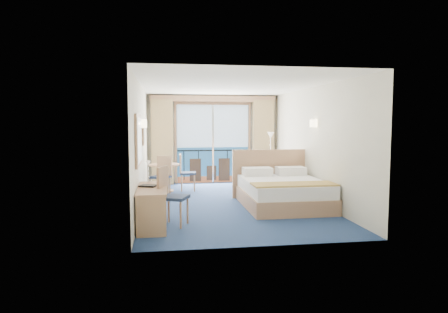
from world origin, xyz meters
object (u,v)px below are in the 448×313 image
(floor_lamp, at_px, (271,145))
(round_table, at_px, (165,171))
(desk_chair, at_px, (169,192))
(armchair, at_px, (276,177))
(bed, at_px, (282,191))
(desk, at_px, (152,210))
(nightstand, at_px, (289,182))
(table_chair_b, at_px, (162,173))
(table_chair_a, at_px, (185,170))

(floor_lamp, distance_m, round_table, 3.29)
(floor_lamp, relative_size, desk_chair, 1.47)
(armchair, height_order, round_table, round_table)
(bed, bearing_deg, desk, -148.63)
(desk, bearing_deg, nightstand, 42.61)
(bed, height_order, floor_lamp, floor_lamp)
(desk, bearing_deg, floor_lamp, 54.56)
(desk, distance_m, table_chair_b, 3.46)
(bed, xyz_separation_m, nightstand, (0.65, 1.48, -0.04))
(nightstand, bearing_deg, armchair, 102.33)
(floor_lamp, xyz_separation_m, table_chair_a, (-2.61, -0.69, -0.63))
(armchair, relative_size, table_chair_a, 0.75)
(desk, height_order, table_chair_b, table_chair_b)
(armchair, height_order, desk, desk)
(bed, relative_size, floor_lamp, 1.44)
(desk_chair, relative_size, table_chair_b, 1.07)
(bed, bearing_deg, desk_chair, -152.67)
(round_table, bearing_deg, table_chair_a, 4.15)
(armchair, height_order, desk_chair, desk_chair)
(floor_lamp, relative_size, round_table, 1.91)
(floor_lamp, bearing_deg, armchair, -93.74)
(desk_chair, xyz_separation_m, table_chair_a, (0.47, 3.65, -0.04))
(nightstand, bearing_deg, round_table, 165.69)
(table_chair_a, bearing_deg, round_table, 97.24)
(table_chair_b, bearing_deg, round_table, 115.13)
(table_chair_b, bearing_deg, floor_lamp, 54.71)
(desk, xyz_separation_m, table_chair_b, (0.17, 3.45, 0.18))
(armchair, height_order, table_chair_b, table_chair_b)
(armchair, bearing_deg, bed, 70.49)
(floor_lamp, distance_m, desk_chair, 5.35)
(desk_chair, height_order, table_chair_b, desk_chair)
(bed, distance_m, desk, 3.33)
(table_chair_a, bearing_deg, bed, -135.61)
(desk, relative_size, table_chair_b, 1.50)
(nightstand, height_order, desk_chair, desk_chair)
(round_table, bearing_deg, desk_chair, -89.00)
(armchair, xyz_separation_m, table_chair_b, (-3.16, -0.46, 0.23))
(round_table, bearing_deg, bed, -41.60)
(armchair, bearing_deg, desk_chair, 42.32)
(floor_lamp, distance_m, table_chair_b, 3.53)
(nightstand, xyz_separation_m, armchair, (-0.15, 0.70, 0.05))
(armchair, relative_size, floor_lamp, 0.48)
(floor_lamp, bearing_deg, table_chair_a, -165.16)
(bed, distance_m, table_chair_a, 3.12)
(nightstand, height_order, table_chair_b, table_chair_b)
(desk_chair, xyz_separation_m, round_table, (-0.06, 3.61, -0.04))
(armchair, relative_size, desk_chair, 0.70)
(desk, height_order, round_table, round_table)
(nightstand, distance_m, table_chair_a, 2.85)
(round_table, distance_m, table_chair_b, 0.59)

